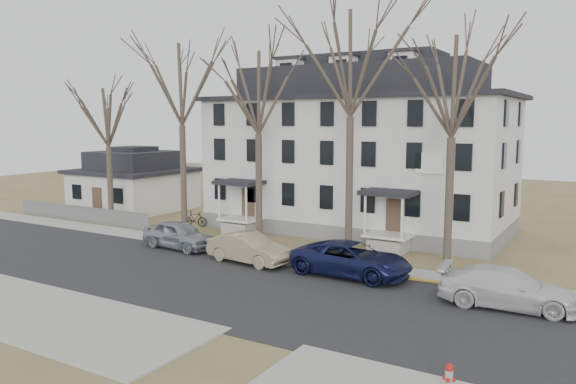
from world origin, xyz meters
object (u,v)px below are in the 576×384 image
Objects in this scene: boarding_house at (359,152)px; tree_far_left at (181,78)px; car_white at (508,289)px; fire_hydrant at (449,378)px; small_house at (134,183)px; tree_mid_left at (258,86)px; car_navy at (351,260)px; car_tan at (249,249)px; bicycle_left at (182,226)px; tree_mid_right at (453,79)px; bicycle_right at (195,220)px; tree_center at (351,55)px; tree_bungalow at (107,113)px; car_silver at (179,235)px.

boarding_house is 13.12m from tree_far_left.
car_white is at bearing -12.19° from tree_far_left.
fire_hydrant is at bearing -31.72° from tree_far_left.
tree_mid_left is (17.00, -6.20, 7.35)m from small_house.
boarding_house is 3.51× the size of car_navy.
tree_far_left is 16.06× the size of fire_hydrant.
car_navy is at bearing -78.28° from car_tan.
small_house reaches higher than car_white.
car_navy is at bearing 127.58° from fire_hydrant.
car_tan is 0.88× the size of car_white.
car_navy is 15.09m from bicycle_left.
tree_mid_left is 1.00× the size of tree_mid_right.
small_house reaches higher than car_tan.
car_white reaches higher than bicycle_right.
boarding_house is 10.39m from tree_center.
tree_mid_right reaches higher than bicycle_right.
tree_mid_right is at bearing -79.05° from bicycle_left.
tree_mid_right is 20.41m from bicycle_left.
tree_bungalow is at bearing 81.87° from car_tan.
tree_mid_left reaches higher than car_tan.
bicycle_right is at bearing 145.21° from fire_hydrant.
tree_far_left is at bearing -113.04° from bicycle_left.
car_tan is at bearing -134.40° from tree_center.
tree_mid_right is 17.68m from car_silver.
car_white is at bearing 89.17° from fire_hydrant.
tree_mid_left is at bearing 180.00° from tree_mid_right.
tree_center is at bearing -65.52° from car_silver.
car_white is (18.67, -1.20, -0.03)m from car_silver.
tree_mid_right is at bearing 0.00° from tree_bungalow.
tree_bungalow is (-24.50, 0.00, -1.48)m from tree_mid_right.
car_silver is 5.54m from car_tan.
fire_hydrant is (12.08, -21.18, -4.95)m from boarding_house.
tree_far_left reaches higher than car_tan.
tree_mid_left is at bearing 67.38° from car_navy.
car_navy reaches higher than fire_hydrant.
tree_far_left is at bearing -29.39° from small_house.
tree_mid_right is 2.15× the size of car_navy.
tree_center is at bearing -79.75° from bicycle_left.
car_navy is at bearing -21.49° from small_house.
car_tan is 2.97× the size of bicycle_left.
fire_hydrant is (3.58, -13.03, -9.17)m from tree_mid_right.
tree_center is at bearing 58.72° from car_white.
tree_bungalow is 17.21m from car_tan.
car_silver is at bearing -35.27° from small_house.
bicycle_left is (-12.72, 0.52, -10.66)m from tree_center.
car_navy is (4.80, -11.72, -4.56)m from boarding_house.
tree_mid_right is at bearing -44.11° from car_navy.
tree_center is at bearing -118.82° from bicycle_right.
tree_mid_left is at bearing 180.00° from tree_center.
car_silver is at bearing -19.50° from tree_bungalow.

